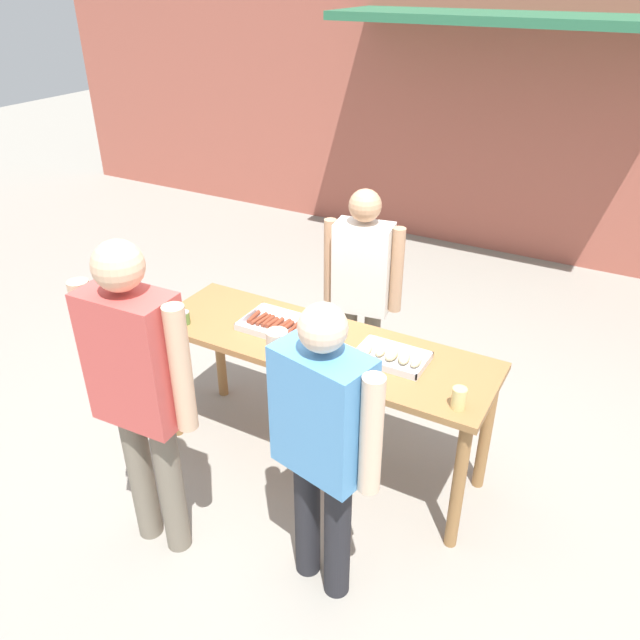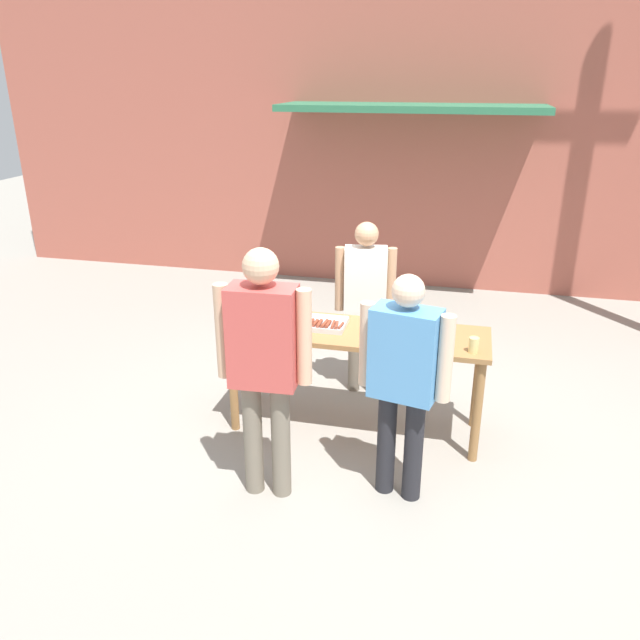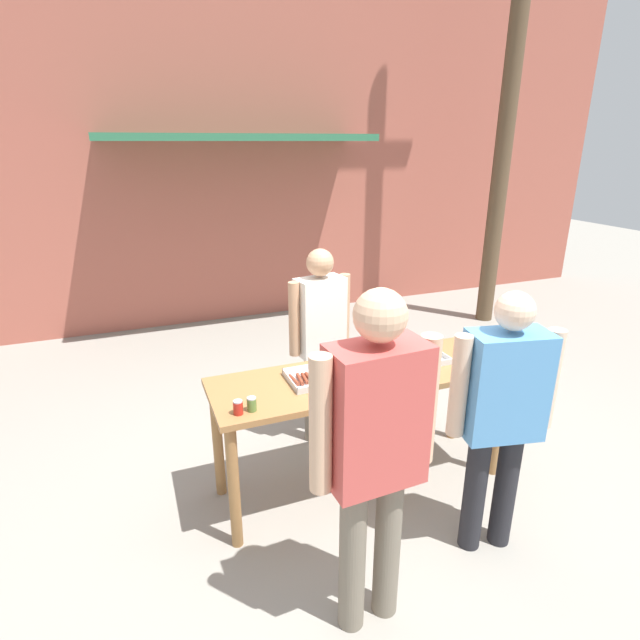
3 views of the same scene
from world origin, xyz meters
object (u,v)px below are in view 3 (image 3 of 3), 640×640
condiment_jar_ketchup (252,404)px  utility_pole (517,33)px  food_tray_sausages (320,377)px  beer_cup (494,357)px  person_customer_with_cup (502,406)px  food_tray_buns (420,358)px  condiment_jar_mustard (238,407)px  person_customer_holding_hotdog (375,441)px  person_server_behind_table (320,330)px

condiment_jar_ketchup → utility_pole: (4.00, 2.81, 2.62)m
food_tray_sausages → beer_cup: bearing=-11.0°
food_tray_sausages → person_customer_with_cup: 1.14m
food_tray_buns → beer_cup: (0.45, -0.24, 0.04)m
condiment_jar_mustard → beer_cup: bearing=0.3°
condiment_jar_mustard → person_customer_with_cup: 1.49m
person_customer_holding_hotdog → food_tray_buns: bearing=-133.7°
person_server_behind_table → person_customer_with_cup: bearing=-80.5°
condiment_jar_ketchup → person_customer_holding_hotdog: (0.38, -0.79, 0.14)m
food_tray_sausages → food_tray_buns: (0.77, 0.00, 0.01)m
condiment_jar_mustard → food_tray_sausages: bearing=22.4°
beer_cup → person_customer_with_cup: 0.74m
condiment_jar_ketchup → person_customer_with_cup: 1.42m
food_tray_sausages → person_customer_holding_hotdog: person_customer_holding_hotdog is taller
condiment_jar_mustard → condiment_jar_ketchup: size_ratio=1.00×
beer_cup → person_server_behind_table: size_ratio=0.07×
utility_pole → condiment_jar_ketchup: bearing=-145.0°
food_tray_sausages → person_server_behind_table: (0.26, 0.65, 0.07)m
food_tray_buns → person_customer_with_cup: bearing=-89.6°
beer_cup → person_customer_holding_hotdog: 1.56m
food_tray_sausages → condiment_jar_ketchup: bearing=-155.2°
beer_cup → person_customer_with_cup: size_ratio=0.07×
food_tray_buns → condiment_jar_mustard: size_ratio=4.65×
food_tray_sausages → person_server_behind_table: 0.70m
food_tray_sausages → utility_pole: 5.08m
utility_pole → person_server_behind_table: bearing=-149.3°
condiment_jar_mustard → person_server_behind_table: (0.86, 0.90, 0.04)m
beer_cup → utility_pole: 4.45m
person_customer_with_cup → utility_pole: (2.72, 3.40, 2.59)m
food_tray_sausages → condiment_jar_ketchup: condiment_jar_ketchup is taller
condiment_jar_mustard → condiment_jar_ketchup: bearing=5.8°
condiment_jar_ketchup → person_server_behind_table: 1.18m
food_tray_sausages → person_server_behind_table: size_ratio=0.26×
beer_cup → person_server_behind_table: bearing=137.1°
food_tray_sausages → condiment_jar_ketchup: (-0.51, -0.24, 0.03)m
person_customer_with_cup → person_server_behind_table: bearing=-58.8°
condiment_jar_ketchup → person_customer_holding_hotdog: size_ratio=0.05×
food_tray_sausages → person_customer_holding_hotdog: 1.05m
condiment_jar_mustard → person_server_behind_table: bearing=46.4°
person_customer_holding_hotdog → person_customer_with_cup: size_ratio=1.10×
utility_pole → beer_cup: bearing=-129.0°
condiment_jar_ketchup → food_tray_sausages: bearing=24.8°
food_tray_sausages → condiment_jar_ketchup: size_ratio=4.96×
food_tray_sausages → person_customer_with_cup: bearing=-47.1°
beer_cup → person_customer_holding_hotdog: (-1.35, -0.79, 0.13)m
condiment_jar_mustard → person_customer_holding_hotdog: person_customer_holding_hotdog is taller
condiment_jar_ketchup → beer_cup: beer_cup is taller
person_customer_with_cup → utility_pole: bearing=-116.5°
food_tray_buns → person_server_behind_table: size_ratio=0.25×
condiment_jar_ketchup → utility_pole: bearing=35.0°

